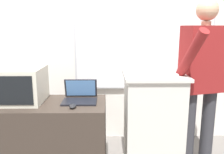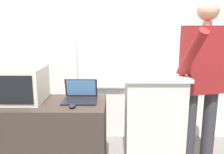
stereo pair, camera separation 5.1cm
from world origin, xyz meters
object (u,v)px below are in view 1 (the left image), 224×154
Objects in this scene: person_presenter at (202,76)px; laptop at (80,96)px; lectern_podium at (152,124)px; wireless_keyboard at (154,74)px; crt_monitor at (23,85)px; computer_mouse_by_laptop at (73,106)px; side_desk at (55,140)px.

person_presenter is 5.30× the size of laptop.
lectern_podium is 0.68m from person_presenter.
crt_monitor is at bearing 176.91° from wireless_keyboard.
laptop is at bearing 1.66° from crt_monitor.
lectern_podium is 0.77m from laptop.
laptop is 0.74m from wireless_keyboard.
laptop is 3.27× the size of computer_mouse_by_laptop.
laptop reaches higher than computer_mouse_by_laptop.
wireless_keyboard is (-0.50, -0.12, 0.04)m from person_presenter.
side_desk is 2.36× the size of crt_monitor.
side_desk is 0.58× the size of person_presenter.
lectern_podium is at bearing 2.77° from side_desk.
computer_mouse_by_laptop reaches higher than side_desk.
person_presenter reaches higher than crt_monitor.
side_desk is 0.51m from laptop.
wireless_keyboard is (-0.02, -0.07, 0.53)m from lectern_podium.
laptop is (-0.71, 0.02, 0.30)m from lectern_podium.
side_desk is (-0.97, -0.05, -0.14)m from lectern_podium.
wireless_keyboard reaches higher than laptop.
wireless_keyboard is (0.70, -0.08, 0.23)m from laptop.
side_desk is at bearing 178.81° from wireless_keyboard.
lectern_podium is 0.53m from wireless_keyboard.
crt_monitor is at bearing 158.55° from computer_mouse_by_laptop.
wireless_keyboard is at bearing -104.57° from lectern_podium.
crt_monitor is (-1.73, -0.05, -0.07)m from person_presenter.
laptop reaches higher than side_desk.
computer_mouse_by_laptop is at bearing -101.23° from laptop.
person_presenter is 1.73m from crt_monitor.
crt_monitor is at bearing -179.99° from lectern_podium.
computer_mouse_by_laptop is at bearing -165.52° from lectern_podium.
laptop is at bearing 173.26° from wireless_keyboard.
person_presenter reaches higher than lectern_podium.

